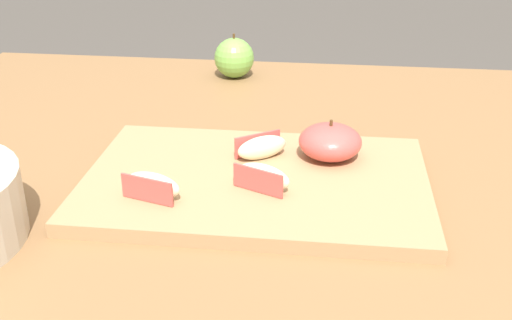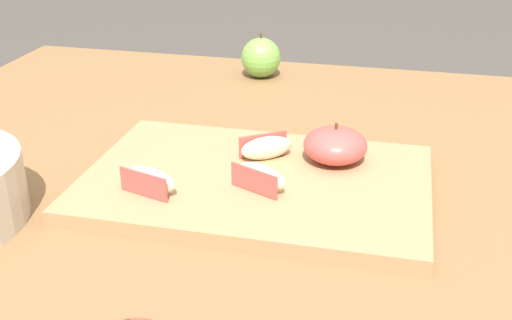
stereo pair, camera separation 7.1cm
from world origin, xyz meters
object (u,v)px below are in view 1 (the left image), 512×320
object	(u,v)px
apple_half_skin_up	(330,142)
apple_wedge_front	(152,185)
cutting_board	(256,182)
apple_wedge_left	(262,147)
apple_wedge_middle	(263,177)
whole_apple_granny_green	(234,58)

from	to	relation	value
apple_half_skin_up	apple_wedge_front	distance (m)	0.22
apple_half_skin_up	apple_wedge_front	bearing A→B (deg)	-146.26
cutting_board	apple_wedge_left	xyz separation A→B (m)	(0.00, 0.05, 0.02)
cutting_board	apple_wedge_front	bearing A→B (deg)	-148.42
cutting_board	apple_wedge_middle	distance (m)	0.04
apple_half_skin_up	apple_wedge_left	distance (m)	0.08
apple_wedge_middle	whole_apple_granny_green	xyz separation A→B (m)	(-0.10, 0.43, 0.00)
apple_half_skin_up	apple_wedge_left	bearing A→B (deg)	-172.28
cutting_board	whole_apple_granny_green	size ratio (longest dim) A/B	5.10
apple_wedge_middle	apple_wedge_left	xyz separation A→B (m)	(-0.01, 0.08, 0.00)
apple_wedge_front	apple_wedge_middle	world-z (taller)	same
cutting_board	apple_wedge_left	size ratio (longest dim) A/B	6.00
apple_wedge_front	apple_wedge_middle	xyz separation A→B (m)	(0.11, 0.03, 0.00)
whole_apple_granny_green	apple_half_skin_up	bearing A→B (deg)	-63.90
apple_wedge_middle	cutting_board	bearing A→B (deg)	111.17
apple_wedge_front	apple_wedge_left	world-z (taller)	same
apple_wedge_front	whole_apple_granny_green	size ratio (longest dim) A/B	0.88
apple_half_skin_up	whole_apple_granny_green	distance (m)	0.38
cutting_board	apple_half_skin_up	size ratio (longest dim) A/B	5.15
cutting_board	apple_wedge_middle	world-z (taller)	apple_wedge_middle
whole_apple_granny_green	cutting_board	bearing A→B (deg)	-77.86
apple_wedge_left	apple_wedge_front	bearing A→B (deg)	-132.66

